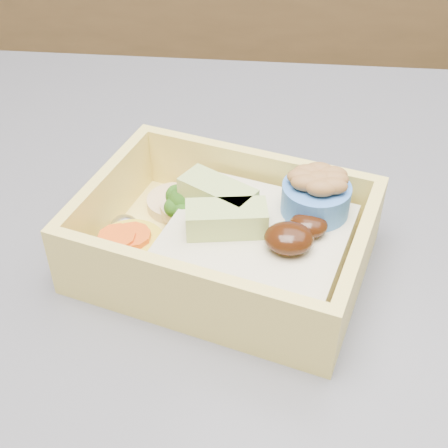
{
  "coord_description": "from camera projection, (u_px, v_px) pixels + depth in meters",
  "views": [
    {
      "loc": [
        -0.18,
        -0.3,
        1.22
      ],
      "look_at": [
        -0.21,
        0.01,
        0.96
      ],
      "focal_mm": 50.0,
      "sensor_mm": 36.0,
      "label": 1
    }
  ],
  "objects": [
    {
      "name": "bento_box",
      "position": [
        234.0,
        238.0,
        0.41
      ],
      "size": [
        0.21,
        0.18,
        0.07
      ],
      "rotation": [
        0.0,
        0.0,
        -0.28
      ],
      "color": "#EED462",
      "rests_on": "island"
    }
  ]
}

